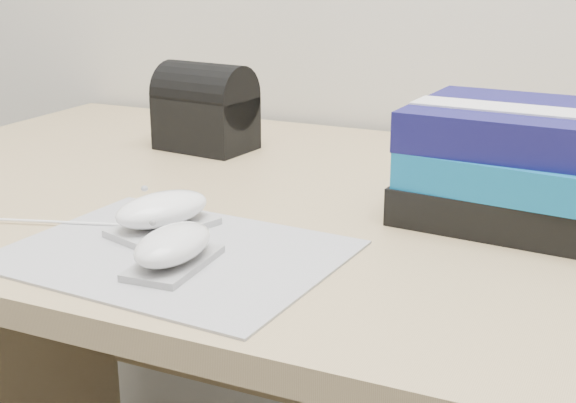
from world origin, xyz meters
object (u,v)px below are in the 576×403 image
at_px(desk, 425,363).
at_px(mouse_front, 173,248).
at_px(mouse_rear, 163,212).
at_px(pouch, 205,108).
at_px(book_stack, 530,165).

height_order(desk, mouse_front, mouse_front).
bearing_deg(mouse_rear, pouch, 113.62).
bearing_deg(desk, mouse_front, -115.94).
bearing_deg(book_stack, mouse_front, -133.37).
distance_m(desk, mouse_rear, 0.43).
relative_size(desk, book_stack, 5.59).
xyz_separation_m(mouse_front, pouch, (-0.22, 0.44, 0.04)).
bearing_deg(pouch, desk, -14.23).
bearing_deg(mouse_front, mouse_rear, 128.87).
xyz_separation_m(mouse_front, book_stack, (0.28, 0.30, 0.04)).
xyz_separation_m(desk, mouse_front, (-0.17, -0.34, 0.26)).
distance_m(mouse_front, book_stack, 0.42).
relative_size(desk, pouch, 10.62).
distance_m(desk, pouch, 0.50).
distance_m(desk, mouse_front, 0.46).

